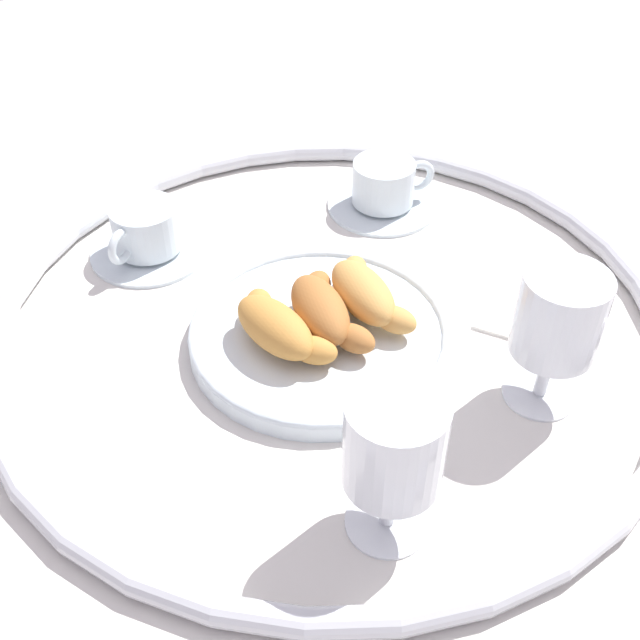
% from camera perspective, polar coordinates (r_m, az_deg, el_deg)
% --- Properties ---
extents(ground_plane, '(2.20, 2.20, 0.00)m').
position_cam_1_polar(ground_plane, '(0.81, 0.74, -0.18)').
color(ground_plane, silver).
extents(table_chrome_rim, '(0.70, 0.70, 0.02)m').
position_cam_1_polar(table_chrome_rim, '(0.80, 0.75, 0.46)').
color(table_chrome_rim, silver).
rests_on(table_chrome_rim, ground_plane).
extents(pastry_plate, '(0.26, 0.26, 0.02)m').
position_cam_1_polar(pastry_plate, '(0.78, 0.00, -0.98)').
color(pastry_plate, silver).
rests_on(pastry_plate, ground_plane).
extents(croissant_large, '(0.13, 0.09, 0.04)m').
position_cam_1_polar(croissant_large, '(0.74, -3.11, -0.52)').
color(croissant_large, '#CC893D').
rests_on(croissant_large, pastry_plate).
extents(croissant_small, '(0.14, 0.07, 0.04)m').
position_cam_1_polar(croissant_small, '(0.76, 0.22, 0.74)').
color(croissant_small, '#AD6B33').
rests_on(croissant_small, pastry_plate).
extents(croissant_extra, '(0.14, 0.07, 0.04)m').
position_cam_1_polar(croissant_extra, '(0.78, 3.34, 1.99)').
color(croissant_extra, '#D6994C').
rests_on(croissant_extra, pastry_plate).
extents(coffee_cup_near, '(0.14, 0.14, 0.06)m').
position_cam_1_polar(coffee_cup_near, '(0.91, -12.53, 6.11)').
color(coffee_cup_near, silver).
rests_on(coffee_cup_near, ground_plane).
extents(coffee_cup_far, '(0.14, 0.14, 0.06)m').
position_cam_1_polar(coffee_cup_far, '(0.97, 4.69, 9.52)').
color(coffee_cup_far, silver).
rests_on(coffee_cup_far, ground_plane).
extents(juice_glass_left, '(0.08, 0.08, 0.14)m').
position_cam_1_polar(juice_glass_left, '(0.70, 16.99, 0.05)').
color(juice_glass_left, white).
rests_on(juice_glass_left, ground_plane).
extents(juice_glass_right, '(0.08, 0.08, 0.14)m').
position_cam_1_polar(juice_glass_right, '(0.58, 5.39, -9.42)').
color(juice_glass_right, white).
rests_on(juice_glass_right, ground_plane).
extents(sugar_packet, '(0.06, 0.06, 0.01)m').
position_cam_1_polar(sugar_packet, '(0.83, 13.01, -0.21)').
color(sugar_packet, white).
rests_on(sugar_packet, ground_plane).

